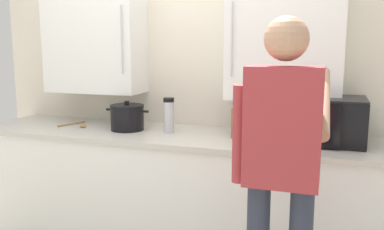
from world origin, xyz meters
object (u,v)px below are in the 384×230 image
(thermos_flask, at_px, (169,115))
(microwave_oven, at_px, (318,120))
(knife_block, at_px, (241,122))
(wooden_spoon, at_px, (77,125))
(stock_pot, at_px, (127,117))
(person_figure, at_px, (282,164))

(thermos_flask, bearing_deg, microwave_oven, 2.14)
(microwave_oven, relative_size, knife_block, 1.92)
(thermos_flask, bearing_deg, wooden_spoon, 180.00)
(thermos_flask, xyz_separation_m, wooden_spoon, (-0.78, 0.00, -0.12))
(thermos_flask, relative_size, knife_block, 0.91)
(stock_pot, height_order, knife_block, knife_block)
(thermos_flask, distance_m, person_figure, 1.25)
(microwave_oven, bearing_deg, knife_block, -178.93)
(stock_pot, height_order, wooden_spoon, stock_pot)
(thermos_flask, height_order, knife_block, knife_block)
(wooden_spoon, bearing_deg, stock_pot, -0.61)
(microwave_oven, height_order, thermos_flask, microwave_oven)
(stock_pot, distance_m, person_figure, 1.50)
(knife_block, bearing_deg, stock_pot, -177.75)
(thermos_flask, bearing_deg, person_figure, -43.45)
(wooden_spoon, bearing_deg, knife_block, 1.27)
(wooden_spoon, xyz_separation_m, knife_block, (1.31, 0.03, 0.10))
(microwave_oven, xyz_separation_m, stock_pot, (-1.37, -0.04, -0.05))
(thermos_flask, distance_m, wooden_spoon, 0.79)
(microwave_oven, xyz_separation_m, thermos_flask, (-1.03, -0.04, -0.02))
(microwave_oven, xyz_separation_m, person_figure, (-0.13, -0.90, -0.06))
(stock_pot, bearing_deg, person_figure, -34.55)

